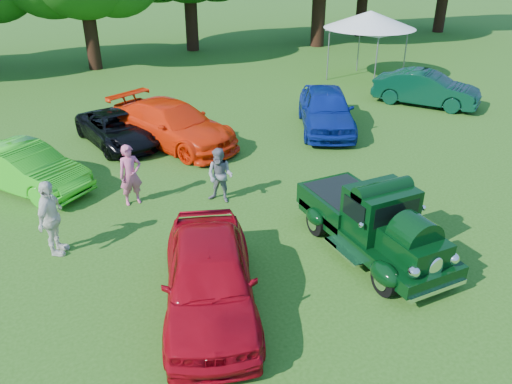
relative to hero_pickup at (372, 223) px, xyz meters
name	(u,v)px	position (x,y,z in m)	size (l,w,h in m)	color
ground	(298,259)	(-1.83, 0.42, -0.78)	(120.00, 120.00, 0.00)	#245112
hero_pickup	(372,223)	(0.00, 0.00, 0.00)	(2.15, 4.62, 1.81)	black
red_convertible	(209,277)	(-4.38, -0.32, 0.01)	(1.86, 4.63, 1.58)	#990612
back_car_lime	(26,168)	(-7.41, 7.39, -0.07)	(1.50, 4.30, 1.42)	green
back_car_black	(118,129)	(-4.08, 10.02, -0.18)	(2.00, 4.33, 1.20)	black
back_car_orange	(173,124)	(-2.21, 9.04, 0.02)	(2.24, 5.51, 1.60)	red
back_car_blue	(326,109)	(3.86, 7.99, 0.07)	(2.00, 4.98, 1.70)	navy
back_car_green	(426,89)	(9.86, 8.78, 0.00)	(1.65, 4.73, 1.56)	black
spectator_pink	(131,175)	(-4.72, 5.06, 0.12)	(0.66, 0.43, 1.82)	#CA537F
spectator_grey	(220,176)	(-2.36, 4.04, 0.05)	(0.81, 0.63, 1.66)	slate
spectator_white	(51,219)	(-7.05, 3.28, 0.19)	(1.14, 0.48, 1.95)	silver
canopy_tent	(370,20)	(10.25, 13.86, 2.36)	(6.21, 6.21, 3.62)	silver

